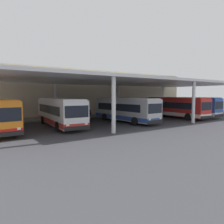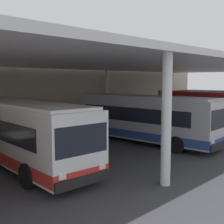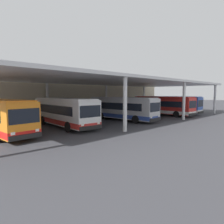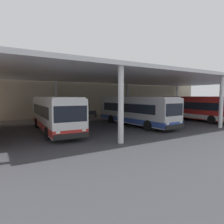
% 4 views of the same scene
% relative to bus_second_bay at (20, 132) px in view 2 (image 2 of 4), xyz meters
% --- Properties ---
extents(ground_plane, '(200.00, 200.00, 0.00)m').
position_rel_bus_second_bay_xyz_m(ground_plane, '(8.86, -4.24, -1.66)').
color(ground_plane, '#3D3D42').
extents(platform_kerb, '(42.00, 4.50, 0.18)m').
position_rel_bus_second_bay_xyz_m(platform_kerb, '(8.86, 7.51, -1.57)').
color(platform_kerb, gray).
rests_on(platform_kerb, ground).
extents(station_building_facade, '(48.00, 1.60, 7.97)m').
position_rel_bus_second_bay_xyz_m(station_building_facade, '(8.86, 10.76, 2.33)').
color(station_building_facade, '#C1B293').
rests_on(station_building_facade, ground).
extents(canopy_shelter, '(40.00, 17.00, 5.55)m').
position_rel_bus_second_bay_xyz_m(canopy_shelter, '(8.86, 1.26, 3.66)').
color(canopy_shelter, silver).
rests_on(canopy_shelter, ground).
extents(bus_second_bay, '(3.14, 10.66, 3.17)m').
position_rel_bus_second_bay_xyz_m(bus_second_bay, '(0.00, 0.00, 0.00)').
color(bus_second_bay, white).
rests_on(bus_second_bay, ground).
extents(bus_middle_bay, '(3.07, 10.64, 3.17)m').
position_rel_bus_second_bay_xyz_m(bus_middle_bay, '(8.55, -0.96, 0.00)').
color(bus_middle_bay, '#B7B7BC').
rests_on(bus_middle_bay, ground).
extents(bus_far_bay, '(2.99, 10.61, 3.17)m').
position_rel_bus_second_bay_xyz_m(bus_far_bay, '(18.19, -1.55, 0.00)').
color(bus_far_bay, red).
rests_on(bus_far_bay, ground).
extents(bench_waiting, '(1.80, 0.45, 0.92)m').
position_rel_bus_second_bay_xyz_m(bench_waiting, '(7.24, 7.57, -0.99)').
color(bench_waiting, '#383D47').
rests_on(bench_waiting, platform_kerb).
extents(trash_bin, '(0.52, 0.52, 0.98)m').
position_rel_bus_second_bay_xyz_m(trash_bin, '(10.78, 7.56, -0.98)').
color(trash_bin, maroon).
rests_on(trash_bin, platform_kerb).
extents(banner_sign, '(0.70, 0.12, 3.20)m').
position_rel_bus_second_bay_xyz_m(banner_sign, '(21.18, 6.70, 0.32)').
color(banner_sign, '#B2B2B7').
rests_on(banner_sign, platform_kerb).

